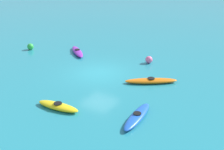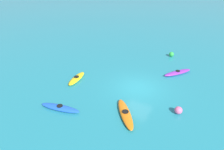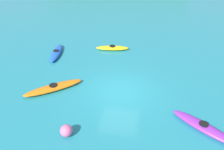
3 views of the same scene
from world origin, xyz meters
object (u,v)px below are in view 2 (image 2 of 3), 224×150
kayak_blue (60,108)px  buoy_pink (178,110)px  kayak_yellow (77,78)px  buoy_green (171,54)px  kayak_purple (178,73)px  kayak_orange (125,114)px

kayak_blue → buoy_pink: bearing=-64.7°
kayak_yellow → buoy_pink: bearing=-93.0°
kayak_yellow → buoy_green: bearing=-33.2°
kayak_purple → buoy_pink: buoy_pink is taller
kayak_orange → kayak_purple: bearing=-12.7°
kayak_yellow → buoy_green: (9.99, -6.55, 0.12)m
buoy_pink → buoy_green: bearing=16.7°
kayak_purple → buoy_green: bearing=21.9°
kayak_purple → buoy_green: size_ratio=5.20×
kayak_orange → buoy_pink: size_ratio=5.65×
buoy_green → buoy_pink: 10.96m
kayak_orange → buoy_green: bearing=-0.9°
kayak_orange → buoy_pink: buoy_pink is taller
kayak_yellow → kayak_orange: bearing=-112.0°
buoy_green → buoy_pink: bearing=-163.3°
kayak_purple → kayak_blue: size_ratio=0.90×
kayak_yellow → kayak_blue: size_ratio=0.85×
kayak_purple → kayak_yellow: same height
kayak_orange → buoy_pink: (2.06, -3.36, 0.13)m
kayak_yellow → kayak_blue: bearing=-158.9°
kayak_yellow → kayak_orange: (-2.57, -6.34, -0.00)m
kayak_purple → kayak_blue: (-10.11, 6.56, 0.00)m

